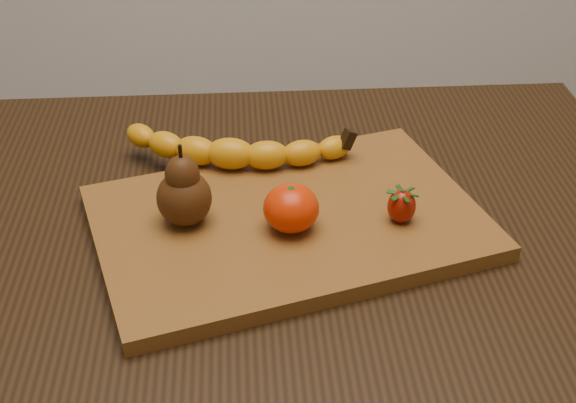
{
  "coord_description": "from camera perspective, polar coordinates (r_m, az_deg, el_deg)",
  "views": [
    {
      "loc": [
        -0.03,
        -0.81,
        1.32
      ],
      "look_at": [
        0.02,
        -0.03,
        0.8
      ],
      "focal_mm": 50.0,
      "sensor_mm": 36.0,
      "label": 1
    }
  ],
  "objects": [
    {
      "name": "table",
      "position": [
        1.05,
        -1.45,
        -5.45
      ],
      "size": [
        1.0,
        0.7,
        0.76
      ],
      "color": "black",
      "rests_on": "ground"
    },
    {
      "name": "banana",
      "position": [
        1.04,
        -4.11,
        3.41
      ],
      "size": [
        0.27,
        0.12,
        0.04
      ],
      "primitive_type": null,
      "rotation": [
        0.0,
        0.0,
        -0.19
      ],
      "color": "orange",
      "rests_on": "cutting_board"
    },
    {
      "name": "pear",
      "position": [
        0.92,
        -7.47,
        1.18
      ],
      "size": [
        0.08,
        0.08,
        0.1
      ],
      "primitive_type": null,
      "rotation": [
        0.0,
        0.0,
        -0.4
      ],
      "color": "#43230A",
      "rests_on": "cutting_board"
    },
    {
      "name": "cutting_board",
      "position": [
        0.96,
        -0.0,
        -1.49
      ],
      "size": [
        0.52,
        0.41,
        0.02
      ],
      "primitive_type": "cube",
      "rotation": [
        0.0,
        0.0,
        0.28
      ],
      "color": "brown",
      "rests_on": "table"
    },
    {
      "name": "strawberry",
      "position": [
        0.94,
        8.08,
        -0.25
      ],
      "size": [
        0.04,
        0.04,
        0.04
      ],
      "primitive_type": null,
      "rotation": [
        0.0,
        0.0,
        -0.37
      ],
      "color": "#951304",
      "rests_on": "cutting_board"
    },
    {
      "name": "mandarin",
      "position": [
        0.92,
        0.22,
        -0.48
      ],
      "size": [
        0.07,
        0.07,
        0.06
      ],
      "primitive_type": "ellipsoid",
      "rotation": [
        0.0,
        0.0,
        -0.07
      ],
      "color": "red",
      "rests_on": "cutting_board"
    }
  ]
}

